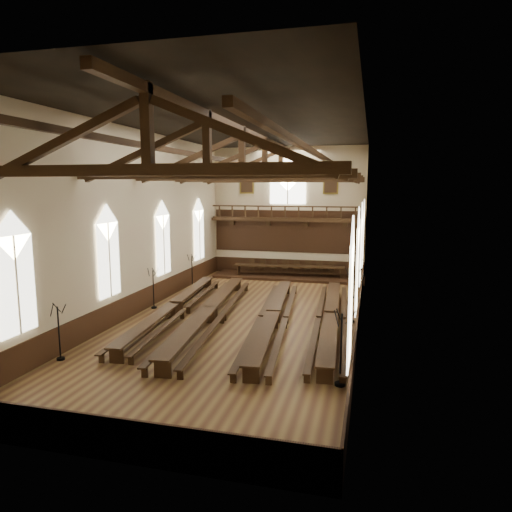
% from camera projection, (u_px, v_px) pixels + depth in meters
% --- Properties ---
extents(ground, '(26.00, 26.00, 0.00)m').
position_uv_depth(ground, '(243.00, 319.00, 24.08)').
color(ground, brown).
rests_on(ground, ground).
extents(room_walls, '(26.00, 26.00, 26.00)m').
position_uv_depth(room_walls, '(242.00, 196.00, 23.12)').
color(room_walls, beige).
rests_on(room_walls, ground).
extents(wainscot_band, '(12.00, 26.00, 1.20)m').
position_uv_depth(wainscot_band, '(243.00, 308.00, 23.99)').
color(wainscot_band, '#361E10').
rests_on(wainscot_band, ground).
extents(side_windows, '(11.85, 19.80, 4.50)m').
position_uv_depth(side_windows, '(242.00, 249.00, 23.52)').
color(side_windows, white).
rests_on(side_windows, room_walls).
extents(end_window, '(2.80, 0.12, 3.80)m').
position_uv_depth(end_window, '(288.00, 183.00, 35.36)').
color(end_window, white).
rests_on(end_window, room_walls).
extents(minstrels_gallery, '(11.80, 1.24, 3.70)m').
position_uv_depth(minstrels_gallery, '(287.00, 226.00, 35.63)').
color(minstrels_gallery, '#332210').
rests_on(minstrels_gallery, room_walls).
extents(portraits, '(7.75, 0.09, 1.45)m').
position_uv_depth(portraits, '(288.00, 185.00, 35.38)').
color(portraits, brown).
rests_on(portraits, room_walls).
extents(roof_trusses, '(11.70, 25.70, 2.80)m').
position_uv_depth(roof_trusses, '(242.00, 161.00, 22.85)').
color(roof_trusses, '#332210').
rests_on(roof_trusses, room_walls).
extents(refectory_row_a, '(2.14, 14.47, 0.75)m').
position_uv_depth(refectory_row_a, '(174.00, 306.00, 24.62)').
color(refectory_row_a, '#332210').
rests_on(refectory_row_a, ground).
extents(refectory_row_b, '(2.44, 15.14, 0.82)m').
position_uv_depth(refectory_row_b, '(210.00, 310.00, 23.55)').
color(refectory_row_b, '#332210').
rests_on(refectory_row_b, ground).
extents(refectory_row_c, '(2.26, 14.69, 0.77)m').
position_uv_depth(refectory_row_c, '(272.00, 314.00, 22.91)').
color(refectory_row_c, '#332210').
rests_on(refectory_row_c, ground).
extents(refectory_row_d, '(1.92, 14.51, 0.75)m').
position_uv_depth(refectory_row_d, '(331.00, 316.00, 22.74)').
color(refectory_row_d, '#332210').
rests_on(refectory_row_d, ground).
extents(dais, '(11.40, 2.82, 0.19)m').
position_uv_depth(dais, '(289.00, 277.00, 34.90)').
color(dais, '#361E10').
rests_on(dais, ground).
extents(high_table, '(8.49, 1.60, 0.79)m').
position_uv_depth(high_table, '(289.00, 267.00, 34.78)').
color(high_table, '#332210').
rests_on(high_table, dais).
extents(high_chairs, '(6.78, 0.48, 1.08)m').
position_uv_depth(high_chairs, '(291.00, 266.00, 35.59)').
color(high_chairs, '#332210').
rests_on(high_chairs, dais).
extents(candelabrum_left_near, '(0.69, 0.70, 2.34)m').
position_uv_depth(candelabrum_left_near, '(60.00, 343.00, 18.29)').
color(candelabrum_left_near, black).
rests_on(candelabrum_left_near, ground).
extents(candelabrum_left_mid, '(0.69, 0.70, 2.35)m').
position_uv_depth(candelabrum_left_mid, '(154.00, 296.00, 26.13)').
color(candelabrum_left_mid, black).
rests_on(candelabrum_left_mid, ground).
extents(candelabrum_left_far, '(0.70, 0.66, 2.30)m').
position_uv_depth(candelabrum_left_far, '(192.00, 277.00, 31.70)').
color(candelabrum_left_far, black).
rests_on(candelabrum_left_far, ground).
extents(candelabrum_right_near, '(0.75, 0.85, 2.76)m').
position_uv_depth(candelabrum_right_near, '(341.00, 363.00, 15.88)').
color(candelabrum_right_near, black).
rests_on(candelabrum_right_near, ground).
extents(candelabrum_right_mid, '(0.84, 0.86, 2.87)m').
position_uv_depth(candelabrum_right_mid, '(351.00, 306.00, 23.39)').
color(candelabrum_right_mid, black).
rests_on(candelabrum_right_mid, ground).
extents(candelabrum_right_far, '(0.67, 0.76, 2.48)m').
position_uv_depth(candelabrum_right_far, '(355.00, 286.00, 28.64)').
color(candelabrum_right_far, black).
rests_on(candelabrum_right_far, ground).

